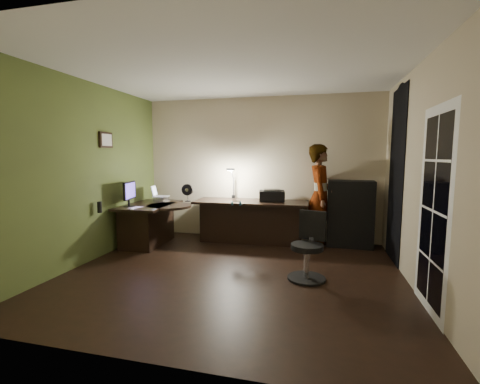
% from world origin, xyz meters
% --- Properties ---
extents(floor, '(4.50, 4.00, 0.01)m').
position_xyz_m(floor, '(0.00, 0.00, -0.01)').
color(floor, black).
rests_on(floor, ground).
extents(ceiling, '(4.50, 4.00, 0.01)m').
position_xyz_m(ceiling, '(0.00, 0.00, 2.71)').
color(ceiling, silver).
rests_on(ceiling, floor).
extents(wall_back, '(4.50, 0.01, 2.70)m').
position_xyz_m(wall_back, '(0.00, 2.00, 1.35)').
color(wall_back, '#BEAD8A').
rests_on(wall_back, floor).
extents(wall_front, '(4.50, 0.01, 2.70)m').
position_xyz_m(wall_front, '(0.00, -2.00, 1.35)').
color(wall_front, '#BEAD8A').
rests_on(wall_front, floor).
extents(wall_left, '(0.01, 4.00, 2.70)m').
position_xyz_m(wall_left, '(-2.25, 0.00, 1.35)').
color(wall_left, '#BEAD8A').
rests_on(wall_left, floor).
extents(wall_right, '(0.01, 4.00, 2.70)m').
position_xyz_m(wall_right, '(2.25, 0.00, 1.35)').
color(wall_right, '#BEAD8A').
rests_on(wall_right, floor).
extents(green_wall_overlay, '(0.00, 4.00, 2.70)m').
position_xyz_m(green_wall_overlay, '(-2.24, 0.00, 1.35)').
color(green_wall_overlay, '#4E5E29').
rests_on(green_wall_overlay, floor).
extents(arched_doorway, '(0.01, 0.90, 2.60)m').
position_xyz_m(arched_doorway, '(2.24, 1.15, 1.30)').
color(arched_doorway, black).
rests_on(arched_doorway, floor).
extents(french_door, '(0.02, 0.92, 2.10)m').
position_xyz_m(french_door, '(2.24, -0.55, 1.05)').
color(french_door, white).
rests_on(french_door, floor).
extents(framed_picture, '(0.04, 0.30, 0.25)m').
position_xyz_m(framed_picture, '(-2.22, 0.45, 1.85)').
color(framed_picture, black).
rests_on(framed_picture, wall_left).
extents(desk_left, '(0.83, 1.30, 0.73)m').
position_xyz_m(desk_left, '(-1.83, 1.05, 0.37)').
color(desk_left, black).
rests_on(desk_left, floor).
extents(desk_right, '(2.08, 0.78, 0.77)m').
position_xyz_m(desk_right, '(-0.08, 1.62, 0.39)').
color(desk_right, black).
rests_on(desk_right, floor).
extents(cabinet, '(0.79, 0.42, 1.17)m').
position_xyz_m(cabinet, '(1.67, 1.78, 0.58)').
color(cabinet, black).
rests_on(cabinet, floor).
extents(laptop_stand, '(0.27, 0.24, 0.10)m').
position_xyz_m(laptop_stand, '(-1.79, 1.43, 0.77)').
color(laptop_stand, silver).
rests_on(laptop_stand, desk_left).
extents(laptop, '(0.36, 0.34, 0.21)m').
position_xyz_m(laptop, '(-1.79, 1.43, 0.93)').
color(laptop, silver).
rests_on(laptop, laptop_stand).
extents(monitor, '(0.19, 0.49, 0.32)m').
position_xyz_m(monitor, '(-2.04, 0.75, 0.88)').
color(monitor, black).
rests_on(monitor, desk_left).
extents(mouse, '(0.06, 0.09, 0.03)m').
position_xyz_m(mouse, '(-1.79, 0.45, 0.74)').
color(mouse, silver).
rests_on(mouse, desk_left).
extents(phone, '(0.08, 0.13, 0.01)m').
position_xyz_m(phone, '(-1.24, 1.24, 0.73)').
color(phone, black).
rests_on(phone, desk_left).
extents(pen, '(0.01, 0.12, 0.01)m').
position_xyz_m(pen, '(-1.71, 0.71, 0.73)').
color(pen, black).
rests_on(pen, desk_left).
extents(speaker, '(0.07, 0.07, 0.17)m').
position_xyz_m(speaker, '(-2.15, 0.14, 0.81)').
color(speaker, black).
rests_on(speaker, desk_left).
extents(notepad, '(0.21, 0.26, 0.01)m').
position_xyz_m(notepad, '(-1.86, 0.66, 0.73)').
color(notepad, silver).
rests_on(notepad, desk_left).
extents(desk_fan, '(0.20, 0.11, 0.31)m').
position_xyz_m(desk_fan, '(-1.14, 1.20, 0.94)').
color(desk_fan, black).
rests_on(desk_fan, desk_right).
extents(headphones, '(0.18, 0.09, 0.08)m').
position_xyz_m(headphones, '(-0.20, 0.98, 0.83)').
color(headphones, '#246A9C').
rests_on(headphones, desk_right).
extents(printer, '(0.50, 0.42, 0.20)m').
position_xyz_m(printer, '(0.29, 1.68, 0.89)').
color(printer, black).
rests_on(printer, desk_right).
extents(desk_lamp, '(0.20, 0.30, 0.61)m').
position_xyz_m(desk_lamp, '(-0.47, 1.83, 1.09)').
color(desk_lamp, black).
rests_on(desk_lamp, desk_right).
extents(office_chair, '(0.61, 0.61, 0.88)m').
position_xyz_m(office_chair, '(0.99, 0.02, 0.44)').
color(office_chair, black).
rests_on(office_chair, floor).
extents(person, '(0.45, 0.66, 1.80)m').
position_xyz_m(person, '(1.14, 1.65, 0.90)').
color(person, '#D8A88C').
rests_on(person, floor).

